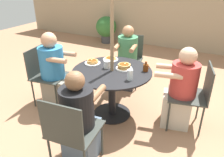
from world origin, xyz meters
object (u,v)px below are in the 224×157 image
Objects in this scene: diner_east at (127,60)px; pancake_plate_a at (111,59)px; patio_chair_north at (195,92)px; patio_table at (112,82)px; patio_chair_west at (70,130)px; patio_chair_east at (129,56)px; pancake_plate_c at (124,67)px; patio_chair_south at (45,72)px; potted_shrub at (106,28)px; syrup_bottle at (146,68)px; drinking_glass_a at (130,75)px; pancake_plate_b at (93,62)px; diner_south at (55,73)px; diner_west at (80,122)px; diner_north at (180,92)px; coffee_cup at (107,64)px.

diner_east is 4.89× the size of pancake_plate_a.
patio_chair_north is 0.80× the size of diner_east.
patio_chair_west is (0.11, -1.09, -0.01)m from patio_table.
pancake_plate_a is (-0.02, -0.57, 0.21)m from diner_east.
patio_chair_north is 1.00× the size of patio_chair_east.
pancake_plate_c reaches higher than pancake_plate_a.
patio_chair_south reaches higher than potted_shrub.
diner_east is 1.44× the size of potted_shrub.
patio_table is 1.10m from patio_chair_east.
pancake_plate_c is at bearing -57.13° from potted_shrub.
syrup_bottle is 1.01× the size of drinking_glass_a.
potted_shrub is (-2.91, 2.92, -0.08)m from patio_chair_north.
diner_south is at bearing -157.59° from pancake_plate_b.
drinking_glass_a is (1.41, 0.02, 0.25)m from patio_chair_south.
pancake_plate_a is at bearing 73.15° from patio_chair_north.
diner_west reaches higher than pancake_plate_a.
diner_north reaches higher than pancake_plate_a.
coffee_cup is 0.14× the size of potted_shrub.
diner_east is (-1.24, 0.66, -0.01)m from patio_chair_north.
patio_chair_west is (-0.96, -1.33, 0.00)m from patio_chair_north.
coffee_cup is at bearing 94.72° from patio_chair_west.
patio_chair_east is 0.80× the size of diner_east.
diner_south is 1.09m from pancake_plate_c.
patio_chair_west is (0.32, -2.17, 0.00)m from patio_chair_east.
patio_table is 1.01× the size of diner_west.
diner_west is at bearing -65.34° from pancake_plate_b.
patio_chair_east is 3.91× the size of pancake_plate_b.
drinking_glass_a is at bearing -24.64° from coffee_cup.
potted_shrub is at bearing -64.57° from diner_east.
patio_chair_west is at bearing -79.38° from coffee_cup.
diner_west is (0.09, -0.91, -0.04)m from patio_table.
pancake_plate_a is 2.17× the size of coffee_cup.
patio_chair_west is 1.47m from pancake_plate_a.
patio_chair_east is at bearing -90.00° from diner_east.
patio_chair_north is (1.07, 0.24, -0.01)m from patio_table.
patio_table is 4.78× the size of pancake_plate_c.
pancake_plate_c is 0.30× the size of potted_shrub.
patio_chair_south is (-0.88, -1.25, 0.00)m from patio_chair_east.
patio_table is 0.92m from diner_east.
pancake_plate_b is (-0.46, 1.00, 0.24)m from diner_west.
diner_east is 1.83m from diner_west.
diner_east is at bearing 136.02° from diner_south.
diner_west reaches higher than patio_chair_east.
patio_chair_south is 1.39m from diner_west.
patio_table is 8.12× the size of drinking_glass_a.
patio_chair_south is at bearing 38.68° from diner_east.
pancake_plate_b is (-0.36, 0.08, 0.19)m from patio_table.
diner_north reaches higher than patio_table.
diner_south is 0.88m from pancake_plate_a.
pancake_plate_a is (-0.29, 1.25, 0.23)m from diner_west.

